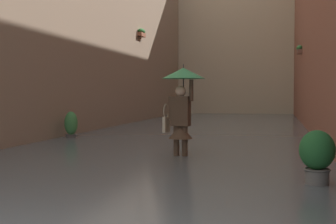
% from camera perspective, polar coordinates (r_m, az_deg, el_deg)
% --- Properties ---
extents(ground_plane, '(68.37, 68.37, 0.00)m').
position_cam_1_polar(ground_plane, '(16.52, 4.05, -2.87)').
color(ground_plane, gray).
extents(flood_water, '(8.04, 33.35, 0.19)m').
position_cam_1_polar(flood_water, '(16.51, 4.05, -2.54)').
color(flood_water, '#515B60').
rests_on(flood_water, ground_plane).
extents(building_facade_far, '(10.84, 1.80, 9.94)m').
position_cam_1_polar(building_facade_far, '(31.14, 8.22, 8.67)').
color(building_facade_far, beige).
rests_on(building_facade_far, ground_plane).
extents(person_wading, '(0.88, 0.88, 2.07)m').
position_cam_1_polar(person_wading, '(9.65, 1.67, 1.65)').
color(person_wading, black).
rests_on(person_wading, ground_plane).
extents(potted_plant_mid_right, '(0.38, 0.38, 0.95)m').
position_cam_1_polar(potted_plant_mid_right, '(13.91, -11.63, -1.77)').
color(potted_plant_mid_right, '#66605B').
rests_on(potted_plant_mid_right, ground_plane).
extents(potted_plant_mid_left, '(0.50, 0.50, 0.96)m').
position_cam_1_polar(potted_plant_mid_left, '(6.99, 17.57, -5.38)').
color(potted_plant_mid_left, '#66605B').
rests_on(potted_plant_mid_left, ground_plane).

